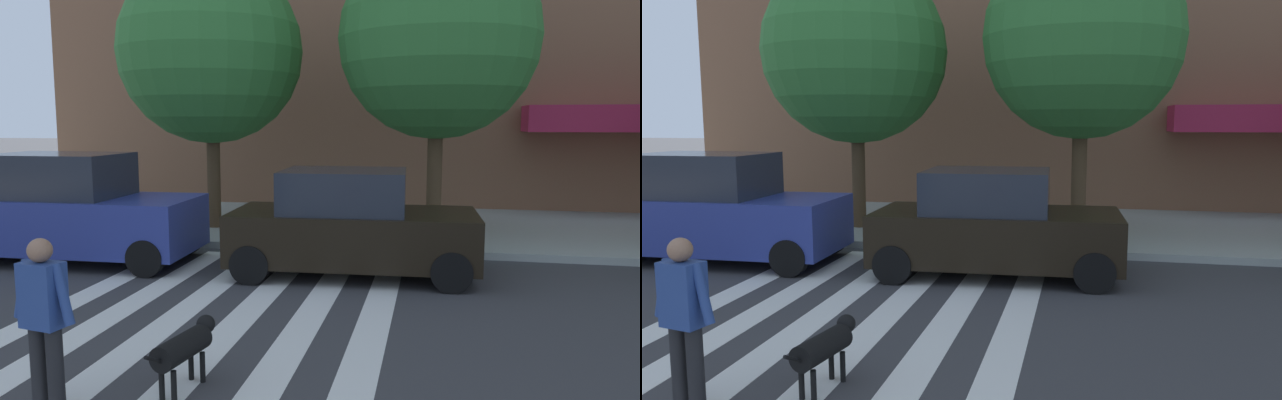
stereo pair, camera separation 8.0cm
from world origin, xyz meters
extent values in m
plane|color=#353538|center=(0.00, 5.94, 0.00)|extent=(160.00, 160.00, 0.00)
cube|color=#949B94|center=(0.00, 14.88, 0.07)|extent=(80.00, 6.00, 0.15)
cube|color=silver|center=(-0.44, 5.94, 0.00)|extent=(0.45, 11.28, 0.01)
cube|color=silver|center=(0.46, 5.94, 0.00)|extent=(0.45, 11.28, 0.01)
cube|color=silver|center=(1.36, 5.94, 0.00)|extent=(0.45, 11.28, 0.01)
cube|color=silver|center=(2.26, 5.94, 0.00)|extent=(0.45, 11.28, 0.01)
cube|color=silver|center=(3.16, 5.94, 0.00)|extent=(0.45, 11.28, 0.01)
cube|color=navy|center=(-2.92, 10.33, 0.75)|extent=(4.88, 2.04, 1.00)
cube|color=#232833|center=(-3.11, 10.32, 1.66)|extent=(2.41, 1.76, 0.82)
cylinder|color=black|center=(-1.00, 11.26, 0.33)|extent=(0.66, 0.23, 0.66)
cylinder|color=black|center=(-0.96, 9.47, 0.33)|extent=(0.66, 0.23, 0.66)
cylinder|color=black|center=(-4.88, 11.18, 0.33)|extent=(0.66, 0.23, 0.66)
cube|color=black|center=(2.55, 10.33, 0.69)|extent=(4.30, 2.11, 0.88)
cube|color=#232833|center=(2.38, 10.32, 1.49)|extent=(2.17, 1.80, 0.72)
cylinder|color=black|center=(4.14, 11.28, 0.33)|extent=(0.67, 0.25, 0.66)
cylinder|color=black|center=(4.21, 9.50, 0.33)|extent=(0.67, 0.25, 0.66)
cylinder|color=black|center=(0.88, 11.15, 0.33)|extent=(0.67, 0.25, 0.66)
cylinder|color=black|center=(0.95, 9.37, 0.33)|extent=(0.67, 0.25, 0.66)
cylinder|color=#4C3823|center=(-1.27, 13.61, 1.63)|extent=(0.31, 0.31, 2.97)
sphere|color=#337533|center=(-1.27, 13.61, 4.29)|extent=(4.28, 4.28, 4.28)
cylinder|color=#4C3823|center=(3.91, 13.47, 1.70)|extent=(0.33, 0.33, 3.10)
sphere|color=#337533|center=(3.91, 13.47, 4.43)|extent=(4.30, 4.30, 4.30)
cylinder|color=black|center=(0.36, 4.83, 0.41)|extent=(0.18, 0.18, 0.82)
cylinder|color=black|center=(0.55, 4.80, 0.41)|extent=(0.18, 0.18, 0.82)
cube|color=navy|center=(0.45, 4.82, 1.12)|extent=(0.42, 0.31, 0.60)
cylinder|color=navy|center=(0.22, 4.86, 1.15)|extent=(0.24, 0.13, 0.57)
cylinder|color=navy|center=(0.69, 4.77, 1.15)|extent=(0.24, 0.13, 0.57)
sphere|color=#936B51|center=(0.45, 4.82, 1.53)|extent=(0.26, 0.26, 0.22)
cylinder|color=black|center=(1.49, 5.46, 0.45)|extent=(0.39, 0.74, 0.26)
sphere|color=black|center=(1.58, 5.88, 0.55)|extent=(0.23, 0.23, 0.20)
cylinder|color=black|center=(1.41, 5.01, 0.50)|extent=(0.08, 0.24, 0.16)
cylinder|color=black|center=(1.47, 5.71, 0.16)|extent=(0.07, 0.07, 0.32)
cylinder|color=black|center=(1.61, 5.69, 0.16)|extent=(0.07, 0.07, 0.32)
cylinder|color=black|center=(1.38, 5.23, 0.16)|extent=(0.07, 0.07, 0.32)
cylinder|color=black|center=(1.52, 5.20, 0.16)|extent=(0.07, 0.07, 0.32)
camera|label=1|loc=(3.91, 0.16, 2.68)|focal=33.44mm
camera|label=2|loc=(3.99, 0.18, 2.68)|focal=33.44mm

